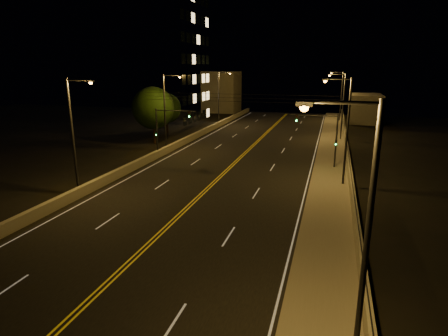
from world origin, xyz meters
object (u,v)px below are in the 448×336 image
(streetlight_2, at_px, (341,103))
(streetlight_3, at_px, (340,93))
(streetlight_6, at_px, (220,95))
(tree_0, at_px, (153,108))
(building_tower, at_px, (134,50))
(streetlight_5, at_px, (167,108))
(traffic_signal_right, at_px, (327,135))
(tree_1, at_px, (166,108))
(traffic_signal_left, at_px, (164,127))
(streetlight_1, at_px, (345,126))
(streetlight_0, at_px, (359,232))
(streetlight_4, at_px, (75,130))

(streetlight_2, distance_m, streetlight_3, 20.97)
(streetlight_6, xyz_separation_m, tree_0, (-4.08, -19.16, -0.55))
(building_tower, bearing_deg, tree_0, -54.41)
(streetlight_3, distance_m, streetlight_5, 40.91)
(streetlight_5, relative_size, traffic_signal_right, 1.66)
(traffic_signal_right, bearing_deg, tree_0, 162.30)
(building_tower, bearing_deg, streetlight_3, 22.14)
(tree_0, distance_m, tree_1, 8.95)
(streetlight_3, xyz_separation_m, traffic_signal_left, (-20.32, -38.11, -1.87))
(streetlight_1, relative_size, streetlight_5, 1.00)
(streetlight_0, bearing_deg, tree_0, 124.94)
(streetlight_0, xyz_separation_m, streetlight_6, (-21.48, 55.75, 0.00))
(streetlight_0, bearing_deg, streetlight_3, 90.00)
(streetlight_4, distance_m, building_tower, 41.59)
(streetlight_4, relative_size, building_tower, 0.35)
(streetlight_3, height_order, tree_0, streetlight_3)
(streetlight_1, relative_size, streetlight_3, 1.00)
(streetlight_0, relative_size, traffic_signal_left, 1.66)
(streetlight_6, bearing_deg, traffic_signal_left, -87.53)
(tree_1, bearing_deg, streetlight_5, -64.98)
(streetlight_2, distance_m, streetlight_4, 38.40)
(traffic_signal_left, bearing_deg, building_tower, 125.19)
(streetlight_0, xyz_separation_m, tree_1, (-27.56, 45.26, -1.51))
(streetlight_6, height_order, tree_1, streetlight_6)
(tree_1, bearing_deg, building_tower, 143.02)
(streetlight_2, distance_m, streetlight_5, 25.55)
(tree_0, bearing_deg, traffic_signal_right, -17.70)
(streetlight_2, xyz_separation_m, streetlight_6, (-21.48, 9.68, 0.00))
(streetlight_1, bearing_deg, tree_0, 151.91)
(streetlight_3, bearing_deg, building_tower, -157.86)
(streetlight_2, distance_m, building_tower, 38.02)
(traffic_signal_right, bearing_deg, streetlight_4, -143.59)
(building_tower, xyz_separation_m, tree_0, (11.11, -15.53, -8.57))
(streetlight_1, height_order, streetlight_5, same)
(streetlight_0, xyz_separation_m, streetlight_1, (0.00, 22.95, 0.00))
(streetlight_6, bearing_deg, streetlight_4, -90.00)
(streetlight_3, height_order, traffic_signal_right, streetlight_3)
(streetlight_1, bearing_deg, streetlight_3, 90.00)
(streetlight_3, relative_size, streetlight_5, 1.00)
(streetlight_3, height_order, tree_1, streetlight_3)
(tree_0, bearing_deg, streetlight_2, 20.34)
(tree_0, bearing_deg, streetlight_3, 49.99)
(streetlight_5, bearing_deg, traffic_signal_right, -9.38)
(traffic_signal_left, bearing_deg, streetlight_0, -54.91)
(streetlight_4, xyz_separation_m, tree_0, (-4.08, 22.35, -0.55))
(streetlight_5, height_order, traffic_signal_right, streetlight_5)
(streetlight_0, distance_m, streetlight_3, 67.03)
(streetlight_4, bearing_deg, streetlight_3, 67.87)
(streetlight_5, bearing_deg, streetlight_6, 90.00)
(streetlight_3, height_order, streetlight_5, same)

